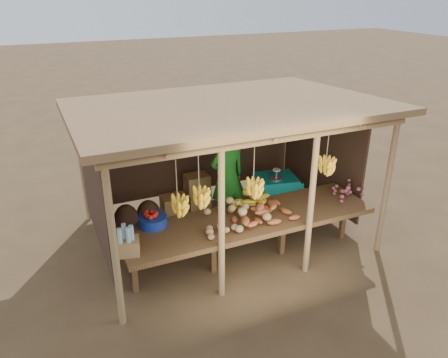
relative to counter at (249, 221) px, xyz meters
name	(u,v)px	position (x,y,z in m)	size (l,w,h in m)	color
ground	(224,233)	(0.00, 0.95, -0.74)	(60.00, 60.00, 0.00)	brown
stall_structure	(224,132)	(-0.03, 0.87, 1.17)	(4.70, 3.50, 2.43)	#A17F53
counter	(249,221)	(0.00, 0.00, 0.00)	(3.90, 1.05, 0.80)	brown
potato_heap	(236,211)	(-0.25, -0.04, 0.25)	(1.08, 0.65, 0.37)	#A48554
sweet_potato_heap	(262,208)	(0.15, -0.11, 0.24)	(0.98, 0.59, 0.36)	#B75A2F
onion_heap	(353,186)	(1.90, -0.01, 0.24)	(0.69, 0.41, 0.35)	#B2565E
banana_pile	(251,196)	(0.19, 0.32, 0.24)	(0.64, 0.38, 0.35)	yellow
tomato_basin	(153,220)	(-1.39, 0.37, 0.15)	(0.42, 0.42, 0.22)	navy
bottle_box	(126,243)	(-1.90, -0.21, 0.22)	(0.38, 0.33, 0.42)	#A07947
vendor	(228,177)	(0.19, 1.21, 0.21)	(0.69, 0.45, 1.90)	#17691A
tarp_crate	(275,192)	(1.26, 1.37, -0.37)	(0.88, 0.79, 0.91)	brown
carton_stack	(189,196)	(-0.27, 1.99, -0.43)	(0.94, 0.36, 0.71)	#A07947
burlap_sacks	(138,215)	(-1.34, 1.73, -0.48)	(0.85, 0.44, 0.60)	#442D1F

